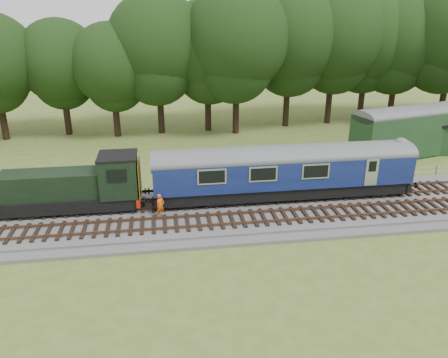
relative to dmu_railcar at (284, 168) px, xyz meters
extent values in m
plane|color=#516A27|center=(-4.15, -1.40, -2.61)|extent=(120.00, 120.00, 0.00)
cube|color=#4C4C4F|center=(-4.15, -1.40, -2.43)|extent=(70.00, 7.00, 0.35)
cube|color=brown|center=(-4.15, -0.72, -2.12)|extent=(66.50, 0.07, 0.14)
cube|color=brown|center=(-4.15, 0.72, -2.12)|extent=(66.50, 0.07, 0.14)
cube|color=brown|center=(-4.15, -3.72, -2.12)|extent=(66.50, 0.07, 0.14)
cube|color=brown|center=(-4.15, -2.28, -2.12)|extent=(66.50, 0.07, 0.14)
cube|color=black|center=(-0.01, 0.00, -1.55)|extent=(17.46, 2.52, 0.85)
cube|color=#0F1C50|center=(-0.01, 0.00, -0.12)|extent=(18.00, 2.80, 2.05)
cube|color=gold|center=(9.01, 0.00, -0.50)|extent=(0.06, 2.74, 1.30)
cube|color=black|center=(5.99, 0.00, -1.75)|extent=(2.60, 2.00, 0.55)
cube|color=black|center=(-6.01, 0.00, -1.75)|extent=(2.60, 2.00, 0.55)
cube|color=black|center=(-14.41, 0.00, -1.60)|extent=(8.73, 2.39, 0.85)
cube|color=black|center=(-15.61, 0.00, -0.35)|extent=(6.30, 2.08, 1.70)
cube|color=black|center=(-11.21, 0.00, 0.05)|extent=(2.40, 2.55, 2.60)
cube|color=#B0220D|center=(-10.03, 0.00, -1.55)|extent=(0.25, 2.60, 0.55)
cube|color=gold|center=(-9.89, 0.00, -0.15)|extent=(0.06, 2.55, 2.30)
imported|color=#FF5E0D|center=(-8.61, -1.84, -1.47)|extent=(0.68, 0.65, 1.57)
cube|color=#1A391F|center=(17.63, 9.52, -0.48)|extent=(18.09, 7.26, 4.03)
cube|color=#1A391F|center=(16.88, 9.65, -1.24)|extent=(3.83, 3.83, 2.73)
cube|color=black|center=(16.88, 9.65, 0.23)|extent=(4.22, 4.22, 0.22)
camera|label=1|loc=(-8.25, -27.56, 10.31)|focal=35.00mm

